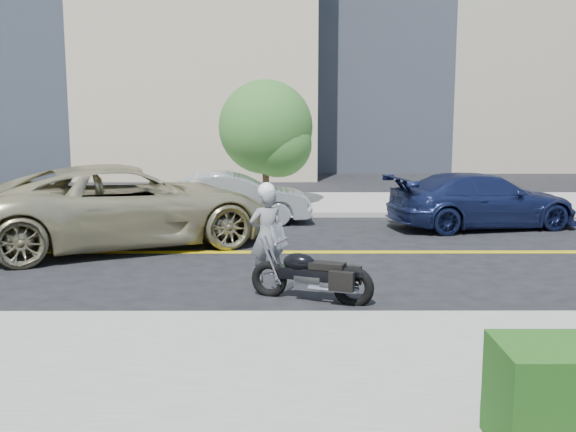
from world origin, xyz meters
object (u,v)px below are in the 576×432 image
Objects in this scene: parked_car_blue at (482,201)px; suv at (127,205)px; motorcycle at (312,263)px; motorcyclist at (267,233)px; parked_car_silver at (233,198)px.

suv is at bearing 92.71° from parked_car_blue.
parked_car_blue reaches higher than motorcycle.
motorcycle is 8.66m from parked_car_blue.
suv is at bearing 153.03° from motorcycle.
parked_car_silver is (-1.15, 6.70, -0.22)m from motorcyclist.
parked_car_silver is at bearing 124.58° from motorcycle.
suv is 1.35× the size of parked_car_blue.
motorcyclist reaches higher than parked_car_blue.
motorcyclist reaches higher than parked_car_silver.
motorcyclist is 0.90× the size of motorcycle.
parked_car_silver is at bearing -97.04° from motorcyclist.
motorcyclist is 0.43× the size of parked_car_silver.
suv is 1.60× the size of parked_car_silver.
motorcyclist is 0.36× the size of parked_car_blue.
suv is (-4.21, 4.63, 0.33)m from motorcycle.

